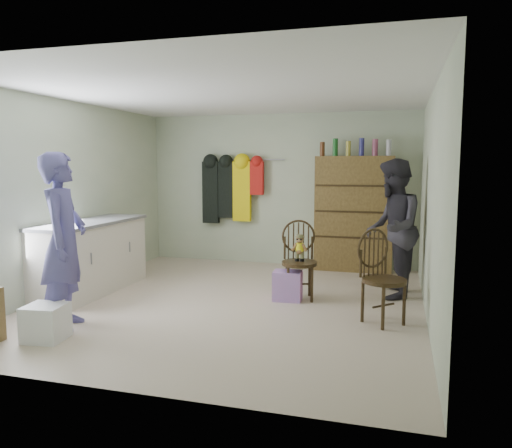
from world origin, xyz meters
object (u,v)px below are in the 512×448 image
(counter, at_px, (91,256))
(dresser, at_px, (354,213))
(chair_front, at_px, (299,255))
(chair_far, at_px, (380,273))

(counter, xyz_separation_m, dresser, (3.20, 2.30, 0.44))
(chair_front, relative_size, chair_far, 0.98)
(chair_front, distance_m, dresser, 1.97)
(dresser, bearing_deg, counter, -144.31)
(chair_front, xyz_separation_m, dresser, (0.51, 1.87, 0.36))
(chair_front, xyz_separation_m, chair_far, (1.01, -0.72, -0.01))
(chair_front, distance_m, chair_far, 1.24)
(counter, distance_m, chair_far, 3.72)
(counter, height_order, chair_front, chair_front)
(chair_far, xyz_separation_m, dresser, (-0.51, 2.59, 0.37))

